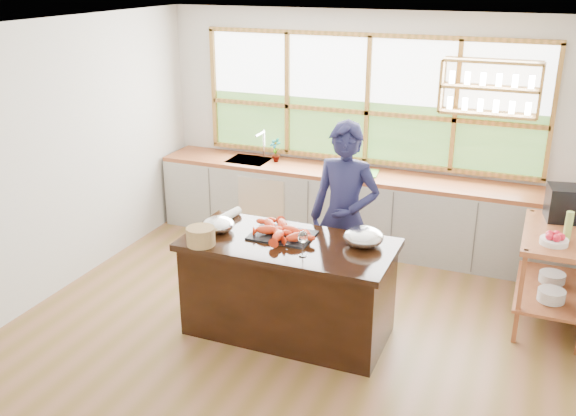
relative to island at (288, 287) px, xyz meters
The scene contains 18 objects.
ground_plane 0.50m from the island, 90.00° to the left, with size 5.00×5.00×0.00m, color brown.
room_shell 1.48m from the island, 88.06° to the left, with size 5.02×4.52×2.71m.
back_counter 2.14m from the island, 90.50° to the left, with size 4.90×0.63×0.90m.
right_shelf_unit 2.45m from the island, 26.44° to the left, with size 0.62×1.10×0.90m.
island is the anchor object (origin of this frame).
cook 0.87m from the island, 65.96° to the left, with size 0.67×0.44×1.84m, color #191A3D.
potted_plant 2.52m from the island, 115.85° to the left, with size 0.15×0.10×0.29m, color slate.
cutting_board 2.19m from the island, 89.24° to the left, with size 0.40×0.30×0.01m, color #5AAF3A.
espresso_machine 2.70m from the island, 33.65° to the left, with size 0.29×0.31×0.33m, color black.
wine_bottle 2.50m from the island, 23.02° to the left, with size 0.07×0.07×0.27m, color #96B74F.
fruit_bowl 2.34m from the island, 20.92° to the left, with size 0.24×0.24×0.11m.
slate_board 0.47m from the island, 136.36° to the left, with size 0.55×0.40×0.02m, color black.
lobster_pile 0.52m from the island, 142.69° to the left, with size 0.55×0.48×0.08m.
mixing_bowl_left 0.85m from the island, behind, with size 0.29×0.29×0.14m, color silver.
mixing_bowl_right 0.83m from the island, 16.36° to the left, with size 0.35×0.35×0.17m, color silver.
wine_glass 0.68m from the island, 45.91° to the right, with size 0.08×0.08×0.22m.
wicker_basket 0.92m from the island, 152.89° to the right, with size 0.25×0.25×0.16m, color #9E8248.
parchment_roll 0.91m from the island, 158.83° to the left, with size 0.08×0.08×0.30m, color silver.
Camera 1 is at (1.93, -4.93, 3.15)m, focal length 40.00 mm.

